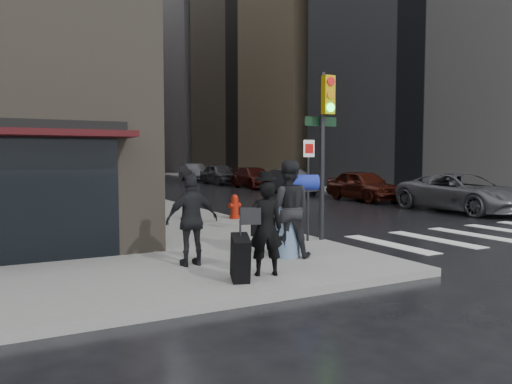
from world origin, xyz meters
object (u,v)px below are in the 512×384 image
at_px(parked_car_0, 463,193).
at_px(parked_car_5, 194,172).
at_px(fire_hydrant, 235,208).
at_px(parked_car_1, 363,185).
at_px(man_overcoat, 260,232).
at_px(parked_car_4, 220,174).
at_px(parked_car_2, 291,181).
at_px(man_jeans, 287,208).
at_px(traffic_light, 323,132).
at_px(parked_car_3, 254,178).
at_px(man_greycoat, 192,220).

relative_size(parked_car_0, parked_car_5, 1.17).
distance_m(fire_hydrant, parked_car_1, 10.31).
bearing_deg(man_overcoat, parked_car_4, -94.43).
bearing_deg(man_overcoat, parked_car_2, -105.32).
bearing_deg(man_jeans, parked_car_5, -77.93).
height_order(parked_car_1, parked_car_4, parked_car_4).
bearing_deg(traffic_light, fire_hydrant, 91.46).
height_order(man_jeans, parked_car_5, man_jeans).
xyz_separation_m(parked_car_4, parked_car_5, (0.02, 5.80, -0.03)).
bearing_deg(parked_car_3, parked_car_1, -86.16).
height_order(parked_car_0, parked_car_4, parked_car_4).
relative_size(traffic_light, parked_car_3, 0.82).
height_order(fire_hydrant, parked_car_5, parked_car_5).
bearing_deg(parked_car_2, traffic_light, -121.75).
bearing_deg(parked_car_1, man_greycoat, -138.69).
bearing_deg(parked_car_5, fire_hydrant, -104.31).
distance_m(traffic_light, parked_car_1, 13.34).
relative_size(traffic_light, parked_car_1, 0.91).
xyz_separation_m(parked_car_1, parked_car_2, (-0.64, 5.80, -0.04)).
xyz_separation_m(man_greycoat, fire_hydrant, (3.79, 6.12, -0.51)).
distance_m(man_overcoat, parked_car_3, 26.60).
relative_size(man_overcoat, fire_hydrant, 2.29).
distance_m(man_overcoat, parked_car_2, 21.32).
relative_size(man_overcoat, parked_car_4, 0.39).
bearing_deg(traffic_light, parked_car_5, 75.31).
bearing_deg(parked_car_4, parked_car_1, -89.89).
xyz_separation_m(traffic_light, parked_car_2, (8.56, 15.25, -2.07)).
bearing_deg(parked_car_2, man_greycoat, -129.49).
xyz_separation_m(fire_hydrant, parked_car_4, (9.05, 21.92, 0.30)).
bearing_deg(parked_car_3, parked_car_0, -85.66).
bearing_deg(parked_car_1, parked_car_0, -85.97).
distance_m(parked_car_0, parked_car_3, 17.39).
relative_size(man_greycoat, parked_car_1, 0.38).
distance_m(man_greycoat, parked_car_3, 25.75).
distance_m(fire_hydrant, parked_car_5, 29.16).
bearing_deg(fire_hydrant, parked_car_5, 71.89).
xyz_separation_m(man_overcoat, parked_car_1, (12.33, 12.03, -0.15)).
distance_m(man_greycoat, parked_car_0, 14.11).
xyz_separation_m(parked_car_2, parked_car_4, (0.42, 11.59, 0.08)).
bearing_deg(man_overcoat, fire_hydrant, -94.28).
bearing_deg(fire_hydrant, parked_car_4, 67.57).
xyz_separation_m(fire_hydrant, parked_car_2, (8.63, 10.33, 0.22)).
xyz_separation_m(man_overcoat, parked_car_4, (12.11, 29.42, -0.11)).
relative_size(man_overcoat, parked_car_0, 0.33).
xyz_separation_m(parked_car_1, parked_car_3, (-0.09, 11.59, -0.05)).
height_order(man_greycoat, traffic_light, traffic_light).
bearing_deg(man_jeans, man_overcoat, 73.60).
bearing_deg(parked_car_4, fire_hydrant, -113.03).
xyz_separation_m(parked_car_3, parked_car_4, (-0.12, 5.80, 0.09)).
height_order(man_greycoat, parked_car_1, man_greycoat).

